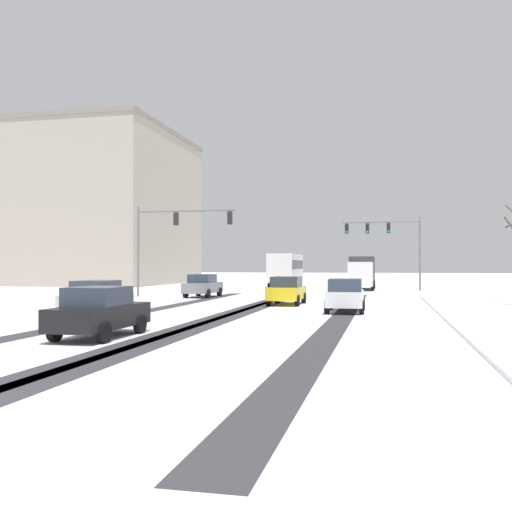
% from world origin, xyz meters
% --- Properties ---
extents(wheel_track_left_lane, '(1.01, 39.42, 0.01)m').
position_xyz_m(wheel_track_left_lane, '(5.35, 17.92, 0.00)').
color(wheel_track_left_lane, '#38383D').
rests_on(wheel_track_left_lane, ground).
extents(wheel_track_right_lane, '(1.04, 39.42, 0.01)m').
position_xyz_m(wheel_track_right_lane, '(-4.38, 17.92, 0.00)').
color(wheel_track_right_lane, '#38383D').
rests_on(wheel_track_right_lane, ground).
extents(wheel_track_center, '(1.13, 39.42, 0.01)m').
position_xyz_m(wheel_track_center, '(0.52, 17.92, 0.00)').
color(wheel_track_center, '#38383D').
rests_on(wheel_track_center, ground).
extents(wheel_track_oncoming, '(0.95, 39.42, 0.01)m').
position_xyz_m(wheel_track_oncoming, '(-0.08, 17.92, 0.00)').
color(wheel_track_oncoming, '#38383D').
rests_on(wheel_track_oncoming, ground).
extents(sidewalk_kerb_right, '(4.00, 39.42, 0.12)m').
position_xyz_m(sidewalk_kerb_right, '(11.61, 16.13, 0.06)').
color(sidewalk_kerb_right, white).
rests_on(sidewalk_kerb_right, ground).
extents(traffic_signal_near_left, '(7.30, 0.38, 6.50)m').
position_xyz_m(traffic_signal_near_left, '(-7.65, 31.85, 4.70)').
color(traffic_signal_near_left, slate).
rests_on(traffic_signal_near_left, ground).
extents(traffic_signal_far_right, '(6.83, 0.53, 6.50)m').
position_xyz_m(traffic_signal_far_right, '(7.49, 45.93, 4.82)').
color(traffic_signal_far_right, slate).
rests_on(traffic_signal_far_right, ground).
extents(car_grey_lead, '(1.96, 4.16, 1.62)m').
position_xyz_m(car_grey_lead, '(-5.43, 32.15, 0.82)').
color(car_grey_lead, slate).
rests_on(car_grey_lead, ground).
extents(car_yellow_cab_second, '(1.86, 4.11, 1.62)m').
position_xyz_m(car_yellow_cab_second, '(1.65, 25.79, 0.82)').
color(car_yellow_cab_second, yellow).
rests_on(car_yellow_cab_second, ground).
extents(car_white_third, '(1.89, 4.13, 1.62)m').
position_xyz_m(car_white_third, '(5.31, 21.30, 0.82)').
color(car_white_third, silver).
rests_on(car_white_third, ground).
extents(car_silver_fourth, '(1.89, 4.13, 1.62)m').
position_xyz_m(car_silver_fourth, '(-5.21, 16.16, 0.82)').
color(car_silver_fourth, '#B7BABF').
rests_on(car_silver_fourth, ground).
extents(car_black_fifth, '(1.88, 4.12, 1.62)m').
position_xyz_m(car_black_fifth, '(-1.70, 9.60, 0.82)').
color(car_black_fifth, black).
rests_on(car_black_fifth, ground).
extents(bus_oncoming, '(2.97, 11.08, 3.38)m').
position_xyz_m(bus_oncoming, '(-3.07, 53.90, 1.99)').
color(bus_oncoming, silver).
rests_on(bus_oncoming, ground).
extents(box_truck_delivery, '(2.32, 7.40, 3.02)m').
position_xyz_m(box_truck_delivery, '(5.13, 46.80, 1.63)').
color(box_truck_delivery, silver).
rests_on(box_truck_delivery, ground).
extents(office_building_far_left_block, '(19.40, 22.19, 18.01)m').
position_xyz_m(office_building_far_left_block, '(-26.60, 57.03, 9.01)').
color(office_building_far_left_block, '#A89E8E').
rests_on(office_building_far_left_block, ground).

